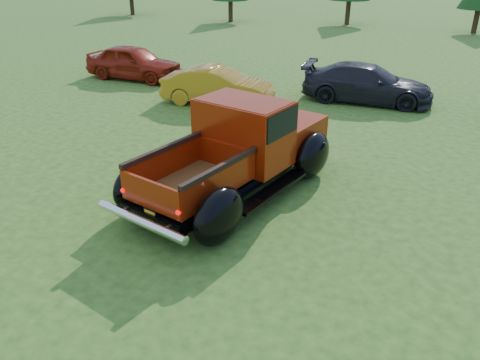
{
  "coord_description": "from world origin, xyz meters",
  "views": [
    {
      "loc": [
        3.54,
        -7.48,
        5.03
      ],
      "look_at": [
        0.44,
        0.2,
        1.0
      ],
      "focal_mm": 35.0,
      "sensor_mm": 36.0,
      "label": 1
    }
  ],
  "objects_px": {
    "show_car_red": "(134,62)",
    "show_car_grey": "(367,83)",
    "show_car_yellow": "(218,86)",
    "pickup_truck": "(244,147)"
  },
  "relations": [
    {
      "from": "show_car_yellow",
      "to": "show_car_grey",
      "type": "relative_size",
      "value": 0.85
    },
    {
      "from": "show_car_red",
      "to": "show_car_yellow",
      "type": "height_order",
      "value": "show_car_red"
    },
    {
      "from": "show_car_yellow",
      "to": "show_car_red",
      "type": "bearing_deg",
      "value": 61.35
    },
    {
      "from": "pickup_truck",
      "to": "show_car_yellow",
      "type": "height_order",
      "value": "pickup_truck"
    },
    {
      "from": "show_car_red",
      "to": "show_car_grey",
      "type": "bearing_deg",
      "value": -87.17
    },
    {
      "from": "pickup_truck",
      "to": "show_car_red",
      "type": "bearing_deg",
      "value": 150.48
    },
    {
      "from": "show_car_yellow",
      "to": "show_car_grey",
      "type": "distance_m",
      "value": 5.53
    },
    {
      "from": "pickup_truck",
      "to": "show_car_yellow",
      "type": "relative_size",
      "value": 1.49
    },
    {
      "from": "show_car_yellow",
      "to": "show_car_grey",
      "type": "bearing_deg",
      "value": -70.37
    },
    {
      "from": "show_car_red",
      "to": "show_car_grey",
      "type": "relative_size",
      "value": 0.9
    }
  ]
}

